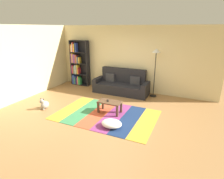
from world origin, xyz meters
TOP-DOWN VIEW (x-y plane):
  - ground_plane at (0.00, 0.00)m, footprint 14.00×14.00m
  - back_wall at (0.00, 2.55)m, footprint 6.80×0.10m
  - left_wall at (-3.40, 0.75)m, footprint 0.10×5.50m
  - rug at (0.09, -0.12)m, footprint 3.07×2.01m
  - couch at (-0.25, 2.02)m, footprint 2.26×0.80m
  - bookshelf at (-2.56, 2.30)m, footprint 0.90×0.28m
  - coffee_table at (0.13, 0.08)m, footprint 0.73×0.41m
  - pouf at (0.57, -0.72)m, footprint 0.57×0.46m
  - dog at (-2.00, -0.55)m, footprint 0.22×0.35m
  - standing_lamp at (1.05, 2.18)m, footprint 0.32×0.32m
  - tv_remote at (0.06, 0.09)m, footprint 0.11×0.15m

SIDE VIEW (x-z plane):
  - ground_plane at x=0.00m, z-range 0.00..0.00m
  - rug at x=0.09m, z-range 0.00..0.01m
  - pouf at x=0.57m, z-range 0.01..0.20m
  - dog at x=-2.00m, z-range -0.04..0.36m
  - coffee_table at x=0.13m, z-range 0.12..0.50m
  - couch at x=-0.25m, z-range -0.16..0.84m
  - tv_remote at x=0.06m, z-range 0.39..0.41m
  - bookshelf at x=-2.56m, z-range -0.06..2.00m
  - back_wall at x=0.00m, z-range 0.00..2.70m
  - left_wall at x=-3.40m, z-range 0.00..2.70m
  - standing_lamp at x=1.05m, z-range 0.62..2.49m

